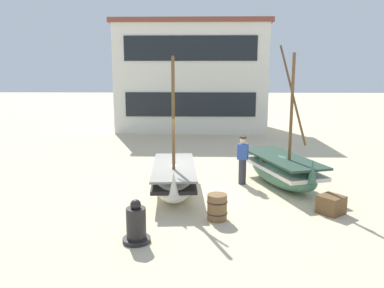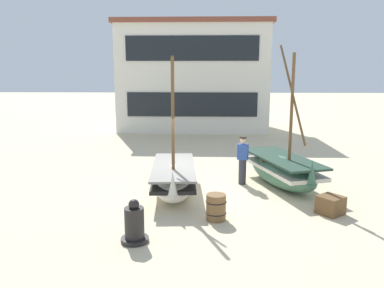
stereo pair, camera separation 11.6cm
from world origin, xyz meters
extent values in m
plane|color=beige|center=(0.00, 0.00, 0.00)|extent=(120.00, 120.00, 0.00)
ellipsoid|color=#427056|center=(3.08, 0.80, 0.51)|extent=(2.42, 3.99, 1.01)
cube|color=silver|center=(3.08, 0.80, 0.63)|extent=(2.39, 3.85, 0.12)
cube|color=#243D2F|center=(3.08, 0.80, 0.97)|extent=(2.44, 3.93, 0.07)
cone|color=#427056|center=(3.62, -0.92, 0.96)|extent=(0.34, 0.34, 0.71)
cylinder|color=brown|center=(3.22, 0.35, 2.58)|extent=(0.10, 0.10, 3.74)
cylinder|color=brown|center=(3.22, 0.35, 3.19)|extent=(0.62, 1.78, 3.10)
cube|color=brown|center=(3.00, 1.07, 0.86)|extent=(1.29, 0.54, 0.06)
ellipsoid|color=silver|center=(-0.55, -0.18, 0.46)|extent=(1.55, 3.84, 0.93)
cube|color=black|center=(-0.55, -0.18, 0.58)|extent=(1.55, 3.69, 0.11)
cube|color=gray|center=(-0.55, -0.18, 0.89)|extent=(1.58, 3.77, 0.06)
cone|color=silver|center=(-0.42, -1.98, 0.88)|extent=(0.28, 0.28, 0.65)
cylinder|color=brown|center=(-0.52, -0.65, 2.47)|extent=(0.10, 0.10, 3.64)
cylinder|color=brown|center=(-0.52, -0.65, 2.87)|extent=(0.16, 1.31, 2.96)
cube|color=brown|center=(-0.57, 0.10, 0.79)|extent=(1.23, 0.25, 0.06)
cylinder|color=#33333D|center=(1.76, 0.94, 0.44)|extent=(0.26, 0.26, 0.88)
cube|color=#2D4C99|center=(1.76, 0.94, 1.15)|extent=(0.41, 0.31, 0.54)
sphere|color=beige|center=(1.76, 0.94, 1.54)|extent=(0.22, 0.22, 0.22)
cylinder|color=#2D2823|center=(1.76, 0.94, 1.66)|extent=(0.24, 0.24, 0.05)
cylinder|color=black|center=(-1.16, -3.77, 0.05)|extent=(0.64, 0.64, 0.10)
cylinder|color=black|center=(-1.16, -3.77, 0.46)|extent=(0.45, 0.45, 0.72)
sphere|color=black|center=(-1.16, -3.77, 0.90)|extent=(0.25, 0.25, 0.25)
cylinder|color=brown|center=(0.75, -2.38, 0.35)|extent=(0.52, 0.52, 0.70)
torus|color=black|center=(0.75, -2.38, 0.50)|extent=(0.56, 0.56, 0.03)
torus|color=black|center=(0.75, -2.38, 0.20)|extent=(0.56, 0.56, 0.03)
cube|color=brown|center=(3.92, -1.84, 0.25)|extent=(0.85, 0.85, 0.50)
cube|color=silver|center=(-0.37, 14.31, 3.39)|extent=(9.62, 5.17, 6.78)
cube|color=brown|center=(-0.37, 14.31, 6.93)|extent=(10.00, 5.38, 0.30)
cube|color=black|center=(-0.37, 11.69, 1.87)|extent=(8.08, 0.06, 1.49)
cube|color=black|center=(-0.37, 11.69, 5.26)|extent=(8.08, 0.06, 1.49)
camera|label=1|loc=(0.33, -11.95, 3.86)|focal=35.64mm
camera|label=2|loc=(0.45, -11.94, 3.86)|focal=35.64mm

